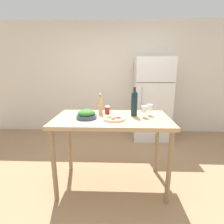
{
  "coord_description": "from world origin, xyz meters",
  "views": [
    {
      "loc": [
        0.07,
        -2.1,
        1.55
      ],
      "look_at": [
        0.0,
        0.04,
        1.01
      ],
      "focal_mm": 28.0,
      "sensor_mm": 36.0,
      "label": 1
    }
  ],
  "objects_px": {
    "salad_bowl": "(86,114)",
    "homemade_pizza": "(114,118)",
    "salt_canister": "(107,110)",
    "refrigerator": "(152,99)",
    "wine_bottle": "(134,103)",
    "wine_glass_far": "(150,108)",
    "wine_glass_near": "(144,110)",
    "pepper_mill": "(100,104)"
  },
  "relations": [
    {
      "from": "refrigerator",
      "to": "wine_glass_near",
      "type": "relative_size",
      "value": 12.14
    },
    {
      "from": "wine_glass_far",
      "to": "salt_canister",
      "type": "height_order",
      "value": "wine_glass_far"
    },
    {
      "from": "salt_canister",
      "to": "wine_glass_near",
      "type": "bearing_deg",
      "value": -18.16
    },
    {
      "from": "refrigerator",
      "to": "wine_glass_near",
      "type": "bearing_deg",
      "value": -103.63
    },
    {
      "from": "salad_bowl",
      "to": "salt_canister",
      "type": "distance_m",
      "value": 0.33
    },
    {
      "from": "wine_glass_far",
      "to": "wine_bottle",
      "type": "bearing_deg",
      "value": -171.87
    },
    {
      "from": "pepper_mill",
      "to": "salad_bowl",
      "type": "height_order",
      "value": "pepper_mill"
    },
    {
      "from": "wine_glass_far",
      "to": "salad_bowl",
      "type": "height_order",
      "value": "wine_glass_far"
    },
    {
      "from": "wine_glass_near",
      "to": "homemade_pizza",
      "type": "xyz_separation_m",
      "value": [
        -0.37,
        -0.12,
        -0.08
      ]
    },
    {
      "from": "refrigerator",
      "to": "pepper_mill",
      "type": "distance_m",
      "value": 1.87
    },
    {
      "from": "wine_bottle",
      "to": "salad_bowl",
      "type": "relative_size",
      "value": 1.49
    },
    {
      "from": "wine_bottle",
      "to": "wine_glass_far",
      "type": "distance_m",
      "value": 0.22
    },
    {
      "from": "pepper_mill",
      "to": "salad_bowl",
      "type": "distance_m",
      "value": 0.28
    },
    {
      "from": "refrigerator",
      "to": "homemade_pizza",
      "type": "height_order",
      "value": "refrigerator"
    },
    {
      "from": "homemade_pizza",
      "to": "salt_canister",
      "type": "height_order",
      "value": "salt_canister"
    },
    {
      "from": "wine_bottle",
      "to": "salad_bowl",
      "type": "xyz_separation_m",
      "value": [
        -0.59,
        -0.14,
        -0.12
      ]
    },
    {
      "from": "wine_glass_near",
      "to": "wine_glass_far",
      "type": "xyz_separation_m",
      "value": [
        0.08,
        0.1,
        0.0
      ]
    },
    {
      "from": "refrigerator",
      "to": "salt_canister",
      "type": "relative_size",
      "value": 16.83
    },
    {
      "from": "refrigerator",
      "to": "salad_bowl",
      "type": "relative_size",
      "value": 7.12
    },
    {
      "from": "refrigerator",
      "to": "pepper_mill",
      "type": "height_order",
      "value": "refrigerator"
    },
    {
      "from": "wine_bottle",
      "to": "pepper_mill",
      "type": "distance_m",
      "value": 0.45
    },
    {
      "from": "refrigerator",
      "to": "wine_glass_near",
      "type": "distance_m",
      "value": 1.79
    },
    {
      "from": "wine_bottle",
      "to": "salt_canister",
      "type": "xyz_separation_m",
      "value": [
        -0.35,
        0.09,
        -0.12
      ]
    },
    {
      "from": "salad_bowl",
      "to": "salt_canister",
      "type": "bearing_deg",
      "value": 42.94
    },
    {
      "from": "wine_glass_near",
      "to": "salt_canister",
      "type": "height_order",
      "value": "wine_glass_near"
    },
    {
      "from": "wine_bottle",
      "to": "wine_glass_near",
      "type": "height_order",
      "value": "wine_bottle"
    },
    {
      "from": "homemade_pizza",
      "to": "salt_canister",
      "type": "distance_m",
      "value": 0.29
    },
    {
      "from": "refrigerator",
      "to": "wine_bottle",
      "type": "distance_m",
      "value": 1.76
    },
    {
      "from": "wine_bottle",
      "to": "homemade_pizza",
      "type": "relative_size",
      "value": 1.39
    },
    {
      "from": "wine_glass_near",
      "to": "salad_bowl",
      "type": "height_order",
      "value": "wine_glass_near"
    },
    {
      "from": "salad_bowl",
      "to": "homemade_pizza",
      "type": "xyz_separation_m",
      "value": [
        0.34,
        -0.04,
        -0.03
      ]
    },
    {
      "from": "refrigerator",
      "to": "wine_bottle",
      "type": "relative_size",
      "value": 4.79
    },
    {
      "from": "salad_bowl",
      "to": "wine_bottle",
      "type": "bearing_deg",
      "value": 13.26
    },
    {
      "from": "salad_bowl",
      "to": "salt_canister",
      "type": "relative_size",
      "value": 2.36
    },
    {
      "from": "wine_glass_near",
      "to": "wine_bottle",
      "type": "bearing_deg",
      "value": 150.23
    },
    {
      "from": "refrigerator",
      "to": "salad_bowl",
      "type": "bearing_deg",
      "value": -122.07
    },
    {
      "from": "wine_glass_near",
      "to": "salt_canister",
      "type": "bearing_deg",
      "value": 161.84
    },
    {
      "from": "wine_glass_far",
      "to": "salt_canister",
      "type": "distance_m",
      "value": 0.56
    },
    {
      "from": "wine_glass_far",
      "to": "homemade_pizza",
      "type": "bearing_deg",
      "value": -154.95
    },
    {
      "from": "salt_canister",
      "to": "refrigerator",
      "type": "bearing_deg",
      "value": 60.63
    },
    {
      "from": "wine_glass_near",
      "to": "homemade_pizza",
      "type": "relative_size",
      "value": 0.55
    },
    {
      "from": "wine_bottle",
      "to": "salt_canister",
      "type": "relative_size",
      "value": 3.51
    }
  ]
}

